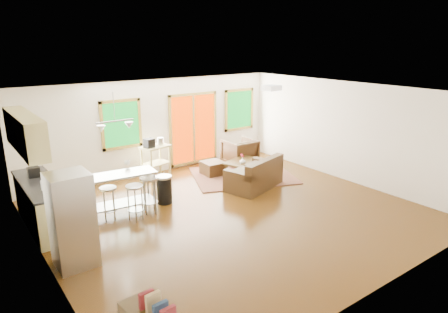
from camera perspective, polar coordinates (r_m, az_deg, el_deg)
floor at (r=8.75m, az=1.17°, el=-8.07°), size 7.50×7.00×0.02m
ceiling at (r=8.04m, az=1.28°, el=9.20°), size 7.50×7.00×0.02m
back_wall at (r=11.21m, az=-9.74°, el=4.21°), size 7.50×0.02×2.60m
left_wall at (r=6.83m, az=-24.87°, el=-4.98°), size 0.02×7.00×2.60m
right_wall at (r=10.93m, az=17.13°, el=3.40°), size 0.02×7.00×2.60m
front_wall at (r=6.06m, az=21.93°, el=-7.26°), size 7.50×0.02×2.60m
window_left at (r=10.73m, az=-14.45°, el=4.48°), size 1.10×0.05×1.30m
french_doors at (r=11.78m, az=-4.36°, el=3.98°), size 1.60×0.05×2.10m
window_right at (r=12.66m, az=2.19°, el=6.72°), size 1.10×0.05×1.30m
rug at (r=11.03m, az=2.70°, el=-2.71°), size 3.24×2.90×0.03m
loveseat at (r=10.08m, az=4.47°, el=-2.79°), size 1.66×1.22×0.79m
coffee_table at (r=11.00m, az=2.61°, el=-0.86°), size 1.20×0.95×0.42m
armchair at (r=11.85m, az=2.26°, el=0.79°), size 0.87×0.82×0.88m
ottoman at (r=11.07m, az=-1.59°, el=-1.68°), size 0.59×0.59×0.38m
vase at (r=10.72m, az=2.66°, el=-0.53°), size 0.20×0.20×0.28m
book at (r=10.96m, az=5.27°, el=-0.07°), size 0.19×0.06×0.26m
cabinets at (r=8.58m, az=-25.18°, el=-3.48°), size 0.64×2.24×2.30m
refrigerator at (r=6.99m, az=-20.82°, el=-8.48°), size 0.66×0.63×1.59m
island at (r=8.75m, az=-14.39°, el=-4.13°), size 1.49×0.71×0.91m
cup at (r=9.05m, az=-13.68°, el=-0.80°), size 0.15×0.13×0.13m
bar_stool_a at (r=8.54m, az=-16.18°, el=-5.42°), size 0.42×0.42×0.72m
bar_stool_b at (r=8.39m, az=-12.62°, el=-5.31°), size 0.47×0.47×0.76m
bar_stool_c at (r=8.68m, az=-10.65°, el=-4.25°), size 0.47×0.47×0.80m
trash_can at (r=9.23m, az=-8.52°, el=-4.65°), size 0.40×0.40×0.65m
kitchen_cart at (r=10.73m, az=-9.89°, el=0.81°), size 0.84×0.65×1.14m
ceiling_flush at (r=9.53m, az=6.82°, el=9.72°), size 0.35×0.35×0.12m
pendant_light at (r=8.54m, az=-15.26°, el=4.21°), size 0.80×0.18×0.79m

